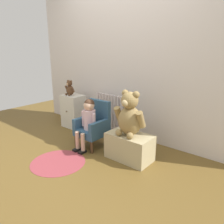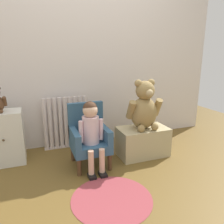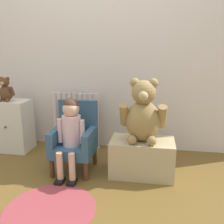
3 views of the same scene
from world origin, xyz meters
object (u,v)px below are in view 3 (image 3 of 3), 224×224
at_px(child_figure, 71,127).
at_px(large_teddy_bear, 143,114).
at_px(radiator, 76,121).
at_px(child_armchair, 75,138).
at_px(low_bench, 142,157).
at_px(small_teddy_bear, 6,90).
at_px(floor_rug, 50,209).
at_px(small_dresser, 14,125).

height_order(child_figure, large_teddy_bear, large_teddy_bear).
xyz_separation_m(radiator, child_figure, (0.16, -0.63, 0.13)).
relative_size(radiator, child_armchair, 0.99).
height_order(low_bench, small_teddy_bear, small_teddy_bear).
distance_m(child_armchair, floor_rug, 0.73).
xyz_separation_m(small_dresser, low_bench, (1.47, -0.35, -0.12)).
distance_m(large_teddy_bear, floor_rug, 1.06).
relative_size(child_figure, low_bench, 1.23).
bearing_deg(small_dresser, low_bench, -13.41).
xyz_separation_m(child_armchair, small_teddy_bear, (-0.87, 0.31, 0.39)).
bearing_deg(large_teddy_bear, small_dresser, 166.12).
relative_size(small_teddy_bear, floor_rug, 0.39).
xyz_separation_m(small_dresser, child_figure, (0.84, -0.45, 0.17)).
bearing_deg(small_dresser, floor_rug, -49.67).
bearing_deg(radiator, small_teddy_bear, -163.29).
bearing_deg(child_figure, radiator, 104.18).
height_order(child_figure, floor_rug, child_figure).
height_order(small_dresser, child_figure, child_figure).
bearing_deg(low_bench, child_armchair, 178.67).
bearing_deg(child_figure, large_teddy_bear, 7.30).
height_order(radiator, small_teddy_bear, small_teddy_bear).
bearing_deg(small_dresser, child_armchair, -21.93).
height_order(large_teddy_bear, small_teddy_bear, large_teddy_bear).
relative_size(small_dresser, child_armchair, 0.88).
bearing_deg(large_teddy_bear, radiator, 145.37).
distance_m(small_dresser, low_bench, 1.52).
height_order(radiator, large_teddy_bear, large_teddy_bear).
bearing_deg(child_figure, small_teddy_bear, 154.45).
bearing_deg(low_bench, small_teddy_bear, 167.92).
height_order(low_bench, large_teddy_bear, large_teddy_bear).
distance_m(small_dresser, child_armchair, 0.90).
bearing_deg(radiator, low_bench, -33.97).
relative_size(small_dresser, small_teddy_bear, 2.17).
bearing_deg(small_teddy_bear, low_bench, -12.08).
height_order(child_figure, small_teddy_bear, small_teddy_bear).
bearing_deg(child_figure, child_armchair, 90.00).
bearing_deg(radiator, child_figure, -75.82).
xyz_separation_m(child_figure, large_teddy_bear, (0.64, 0.08, 0.12)).
bearing_deg(small_dresser, radiator, 15.34).
bearing_deg(low_bench, radiator, 146.03).
xyz_separation_m(radiator, large_teddy_bear, (0.80, -0.55, 0.26)).
bearing_deg(small_teddy_bear, small_dresser, 38.22).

